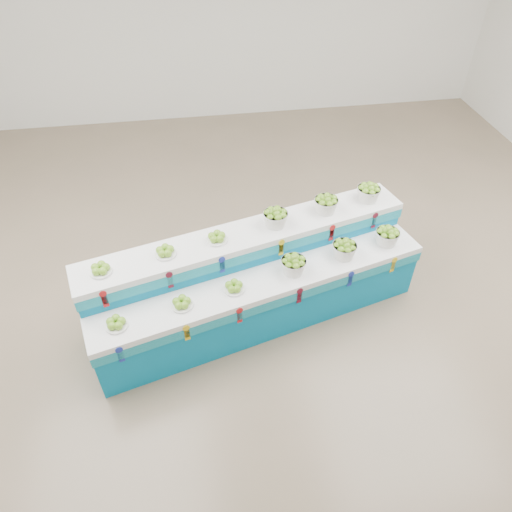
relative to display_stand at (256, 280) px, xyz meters
name	(u,v)px	position (x,y,z in m)	size (l,w,h in m)	color
ground	(271,295)	(0.21, 0.22, -0.51)	(10.00, 10.00, 0.00)	#74644F
back_wall	(221,4)	(0.21, 5.22, 1.49)	(10.00, 10.00, 0.00)	silver
display_stand	(256,280)	(0.00, 0.00, 0.00)	(3.70, 0.95, 1.02)	#0678AA
plate_lower_left	(116,323)	(-1.42, -0.61, 0.26)	(0.22, 0.22, 0.10)	white
plate_lower_mid	(182,302)	(-0.81, -0.45, 0.26)	(0.22, 0.22, 0.10)	white
plate_lower_right	(234,286)	(-0.27, -0.31, 0.26)	(0.22, 0.22, 0.10)	white
basket_lower_left	(293,264)	(0.37, -0.14, 0.31)	(0.27, 0.27, 0.21)	silver
basket_lower_mid	(344,249)	(0.97, 0.02, 0.31)	(0.27, 0.27, 0.21)	silver
basket_lower_right	(387,236)	(1.51, 0.16, 0.31)	(0.27, 0.27, 0.21)	silver
plate_upper_left	(100,269)	(-1.54, -0.17, 0.56)	(0.22, 0.22, 0.10)	white
plate_upper_mid	(165,251)	(-0.92, 0.00, 0.56)	(0.22, 0.22, 0.10)	white
plate_upper_right	(217,237)	(-0.39, 0.13, 0.56)	(0.22, 0.22, 0.10)	white
basket_upper_left	(276,217)	(0.26, 0.30, 0.61)	(0.27, 0.27, 0.21)	silver
basket_upper_mid	(326,204)	(0.86, 0.46, 0.61)	(0.27, 0.27, 0.21)	silver
basket_upper_right	(369,192)	(1.40, 0.60, 0.61)	(0.27, 0.27, 0.21)	silver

